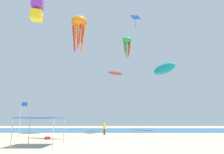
# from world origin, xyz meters

# --- Properties ---
(ground) EXTENTS (110.00, 110.00, 0.10)m
(ground) POSITION_xyz_m (0.00, 0.00, -0.05)
(ground) COLOR #D1BA8C
(ocean_strip) EXTENTS (110.00, 20.36, 0.03)m
(ocean_strip) POSITION_xyz_m (0.00, 27.66, 0.01)
(ocean_strip) COLOR #28608C
(ocean_strip) RESTS_ON ground
(canopy_tent) EXTENTS (3.24, 3.31, 2.28)m
(canopy_tent) POSITION_xyz_m (-5.55, 0.18, 2.18)
(canopy_tent) COLOR #B2B2B7
(canopy_tent) RESTS_ON ground
(person_near_tent) EXTENTS (0.42, 0.43, 1.76)m
(person_near_tent) POSITION_xyz_m (-0.89, 13.04, 1.03)
(person_near_tent) COLOR brown
(person_near_tent) RESTS_ON ground
(banner_flag) EXTENTS (0.61, 0.06, 3.73)m
(banner_flag) POSITION_xyz_m (-8.12, 2.01, 2.24)
(banner_flag) COLOR silver
(banner_flag) RESTS_ON ground
(cooler_box) EXTENTS (0.57, 0.37, 0.35)m
(cooler_box) POSITION_xyz_m (-6.67, 5.70, 0.18)
(cooler_box) COLOR red
(cooler_box) RESTS_ON ground
(kite_octopus_orange) EXTENTS (3.92, 3.92, 6.61)m
(kite_octopus_orange) POSITION_xyz_m (-5.80, 16.73, 19.08)
(kite_octopus_orange) COLOR orange
(kite_delta_red) EXTENTS (3.08, 3.04, 2.22)m
(kite_delta_red) POSITION_xyz_m (0.69, 20.17, 10.89)
(kite_delta_red) COLOR red
(kite_diamond_blue) EXTENTS (2.09, 2.12, 2.41)m
(kite_diamond_blue) POSITION_xyz_m (4.33, 16.40, 19.89)
(kite_diamond_blue) COLOR blue
(kite_box_purple) EXTENTS (1.81, 1.77, 3.23)m
(kite_box_purple) POSITION_xyz_m (-10.58, 9.48, 17.69)
(kite_box_purple) COLOR purple
(kite_inflatable_teal) EXTENTS (4.81, 7.54, 2.60)m
(kite_inflatable_teal) POSITION_xyz_m (11.23, 26.14, 13.00)
(kite_inflatable_teal) COLOR teal
(kite_octopus_green) EXTENTS (2.52, 2.52, 4.94)m
(kite_octopus_green) POSITION_xyz_m (3.40, 27.33, 19.83)
(kite_octopus_green) COLOR green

